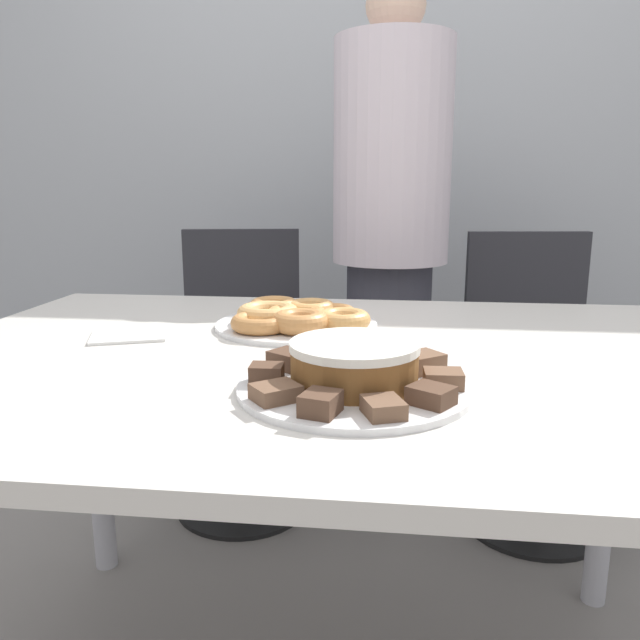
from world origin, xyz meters
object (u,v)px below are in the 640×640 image
at_px(office_chair_left, 241,376).
at_px(napkin, 128,336).
at_px(plate_cake, 354,388).
at_px(plate_donuts, 296,325).
at_px(person_standing, 390,247).
at_px(office_chair_right, 535,386).
at_px(frosted_cake, 354,363).

distance_m(office_chair_left, napkin, 0.89).
xyz_separation_m(plate_cake, plate_donuts, (-0.14, 0.39, 0.00)).
bearing_deg(person_standing, napkin, -120.27).
height_order(office_chair_right, napkin, office_chair_right).
relative_size(frosted_cake, napkin, 1.10).
relative_size(person_standing, frosted_cake, 9.00).
bearing_deg(plate_donuts, person_standing, 75.76).
height_order(person_standing, plate_cake, person_standing).
distance_m(plate_cake, frosted_cake, 0.04).
distance_m(office_chair_right, napkin, 1.31).
relative_size(person_standing, office_chair_left, 1.81).
bearing_deg(plate_donuts, office_chair_right, 47.37).
bearing_deg(frosted_cake, plate_donuts, 110.23).
bearing_deg(plate_cake, napkin, 149.37).
distance_m(person_standing, plate_donuts, 0.75).
bearing_deg(plate_cake, office_chair_right, 65.22).
xyz_separation_m(person_standing, napkin, (-0.49, -0.85, -0.09)).
relative_size(office_chair_right, plate_donuts, 2.76).
bearing_deg(plate_cake, person_standing, 87.93).
height_order(office_chair_left, plate_cake, office_chair_left).
height_order(office_chair_left, plate_donuts, office_chair_left).
height_order(person_standing, napkin, person_standing).
relative_size(plate_cake, frosted_cake, 1.82).
xyz_separation_m(plate_cake, napkin, (-0.45, 0.27, -0.00)).
height_order(person_standing, plate_donuts, person_standing).
bearing_deg(napkin, plate_cake, -30.63).
bearing_deg(office_chair_left, plate_donuts, -76.69).
xyz_separation_m(person_standing, plate_cake, (-0.04, -1.12, -0.09)).
height_order(office_chair_left, napkin, office_chair_left).
height_order(plate_cake, napkin, plate_cake).
xyz_separation_m(person_standing, plate_donuts, (-0.18, -0.73, -0.09)).
bearing_deg(office_chair_left, person_standing, -7.28).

